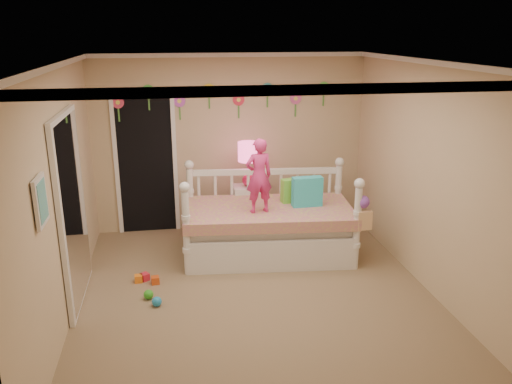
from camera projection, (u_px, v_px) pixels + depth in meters
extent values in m
cube|color=#7F684C|center=(256.00, 295.00, 5.88)|extent=(4.00, 4.50, 0.01)
cube|color=white|center=(256.00, 62.00, 5.09)|extent=(4.00, 4.50, 0.01)
cube|color=tan|center=(231.00, 143.00, 7.60)|extent=(4.00, 0.01, 2.60)
cube|color=tan|center=(61.00, 197.00, 5.16)|extent=(0.01, 4.50, 2.60)
cube|color=tan|center=(430.00, 178.00, 5.80)|extent=(0.01, 4.50, 2.60)
cube|color=#24B4AE|center=(307.00, 192.00, 6.74)|extent=(0.40, 0.15, 0.40)
cube|color=#78DB42|center=(294.00, 190.00, 6.92)|extent=(0.36, 0.18, 0.32)
imported|color=#E73483|center=(259.00, 176.00, 6.44)|extent=(0.38, 0.29, 0.96)
cube|color=white|center=(248.00, 211.00, 7.51)|extent=(0.47, 0.37, 0.75)
sphere|color=#E91F59|center=(248.00, 180.00, 7.37)|extent=(0.18, 0.18, 0.18)
cylinder|color=#E91F59|center=(248.00, 168.00, 7.31)|extent=(0.03, 0.03, 0.37)
cylinder|color=#F84A8D|center=(248.00, 152.00, 7.24)|extent=(0.29, 0.29, 0.27)
cube|color=black|center=(146.00, 164.00, 7.46)|extent=(0.90, 0.04, 2.07)
cube|color=white|center=(73.00, 210.00, 5.53)|extent=(0.07, 1.30, 2.10)
cube|color=white|center=(41.00, 201.00, 4.25)|extent=(0.05, 0.34, 0.42)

